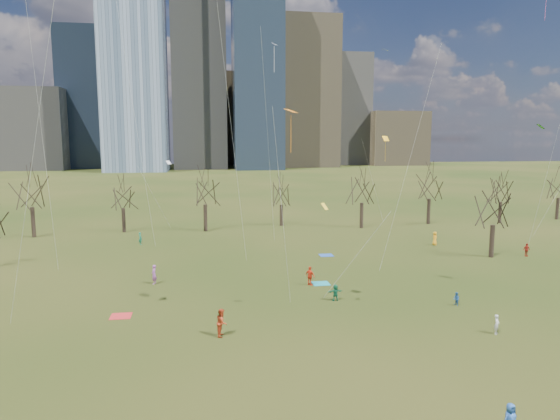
{
  "coord_description": "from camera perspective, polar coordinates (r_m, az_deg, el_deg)",
  "views": [
    {
      "loc": [
        -7.22,
        -34.67,
        13.73
      ],
      "look_at": [
        0.0,
        12.0,
        7.0
      ],
      "focal_mm": 32.0,
      "sensor_mm": 36.0,
      "label": 1
    }
  ],
  "objects": [
    {
      "name": "blanket_navy",
      "position": [
        59.87,
        5.3,
        -5.17
      ],
      "size": [
        1.6,
        1.5,
        0.03
      ],
      "primitive_type": "cube",
      "color": "#254FAD",
      "rests_on": "ground"
    },
    {
      "name": "kites_airborne",
      "position": [
        50.45,
        5.73,
        8.08
      ],
      "size": [
        60.68,
        43.73,
        28.84
      ],
      "color": "orange",
      "rests_on": "ground"
    },
    {
      "name": "person_2",
      "position": [
        36.07,
        -6.66,
        -12.64
      ],
      "size": [
        0.92,
        1.09,
        1.97
      ],
      "primitive_type": "imported",
      "rotation": [
        0.0,
        0.0,
        1.37
      ],
      "color": "#B33919",
      "rests_on": "ground"
    },
    {
      "name": "person_13",
      "position": [
        67.89,
        -15.68,
        -3.15
      ],
      "size": [
        0.64,
        0.71,
        1.64
      ],
      "primitive_type": "imported",
      "rotation": [
        0.0,
        0.0,
        2.08
      ],
      "color": "#1B7C5B",
      "rests_on": "ground"
    },
    {
      "name": "person_10",
      "position": [
        65.79,
        26.34,
        -4.1
      ],
      "size": [
        0.95,
        0.48,
        1.56
      ],
      "primitive_type": "imported",
      "rotation": [
        0.0,
        0.0,
        0.11
      ],
      "color": "#A92318",
      "rests_on": "ground"
    },
    {
      "name": "downtown_skyline",
      "position": [
        246.66,
        -7.87,
        13.92
      ],
      "size": [
        212.5,
        78.0,
        118.0
      ],
      "color": "slate",
      "rests_on": "ground"
    },
    {
      "name": "blanket_teal",
      "position": [
        48.43,
        4.69,
        -8.37
      ],
      "size": [
        1.6,
        1.5,
        0.03
      ],
      "primitive_type": "cube",
      "color": "teal",
      "rests_on": "ground"
    },
    {
      "name": "person_12",
      "position": [
        68.13,
        17.27,
        -3.12
      ],
      "size": [
        0.86,
        1.03,
        1.79
      ],
      "primitive_type": "imported",
      "rotation": [
        0.0,
        0.0,
        1.19
      ],
      "color": "#F6A31B",
      "rests_on": "ground"
    },
    {
      "name": "bare_tree_row",
      "position": [
        72.64,
        -3.11,
        2.08
      ],
      "size": [
        113.04,
        29.8,
        9.5
      ],
      "color": "black",
      "rests_on": "ground"
    },
    {
      "name": "blanket_crimson",
      "position": [
        41.73,
        -17.72,
        -11.48
      ],
      "size": [
        1.6,
        1.5,
        0.03
      ],
      "primitive_type": "cube",
      "color": "red",
      "rests_on": "ground"
    },
    {
      "name": "person_0",
      "position": [
        27.44,
        24.8,
        -20.87
      ],
      "size": [
        0.86,
        0.68,
        1.54
      ],
      "primitive_type": "imported",
      "rotation": [
        0.0,
        0.0,
        0.27
      ],
      "color": "#2758AC",
      "rests_on": "ground"
    },
    {
      "name": "ground",
      "position": [
        37.98,
        2.84,
        -13.09
      ],
      "size": [
        500.0,
        500.0,
        0.0
      ],
      "primitive_type": "plane",
      "color": "black",
      "rests_on": "ground"
    },
    {
      "name": "person_1",
      "position": [
        39.41,
        23.53,
        -11.89
      ],
      "size": [
        0.6,
        0.61,
        1.41
      ],
      "primitive_type": "imported",
      "rotation": [
        0.0,
        0.0,
        0.8
      ],
      "color": "silver",
      "rests_on": "ground"
    },
    {
      "name": "person_7",
      "position": [
        49.45,
        -14.21,
        -7.15
      ],
      "size": [
        0.62,
        0.78,
        1.86
      ],
      "primitive_type": "imported",
      "rotation": [
        0.0,
        0.0,
        4.43
      ],
      "color": "#9E4F9F",
      "rests_on": "ground"
    },
    {
      "name": "person_4",
      "position": [
        47.62,
        3.46,
        -7.53
      ],
      "size": [
        1.02,
        1.1,
        1.81
      ],
      "primitive_type": "imported",
      "rotation": [
        0.0,
        0.0,
        2.26
      ],
      "color": "#F63E1B",
      "rests_on": "ground"
    },
    {
      "name": "person_5",
      "position": [
        43.51,
        6.35,
        -9.35
      ],
      "size": [
        1.36,
        0.54,
        1.43
      ],
      "primitive_type": "imported",
      "rotation": [
        0.0,
        0.0,
        3.23
      ],
      "color": "#186E48",
      "rests_on": "ground"
    },
    {
      "name": "person_8",
      "position": [
        44.53,
        19.51,
        -9.57
      ],
      "size": [
        0.51,
        0.61,
        1.13
      ],
      "primitive_type": "imported",
      "rotation": [
        0.0,
        0.0,
        4.87
      ],
      "color": "#255AA4",
      "rests_on": "ground"
    }
  ]
}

